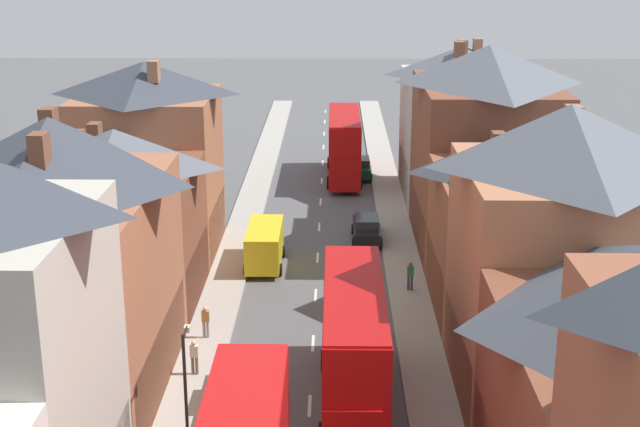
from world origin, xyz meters
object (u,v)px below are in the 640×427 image
at_px(pedestrian_mid_right, 194,356).
at_px(delivery_van, 265,244).
at_px(double_decker_bus_mid_street, 344,145).
at_px(street_lamp, 186,391).
at_px(car_parked_right_a, 235,385).
at_px(car_near_silver, 367,228).
at_px(pedestrian_far_left, 206,320).
at_px(pedestrian_far_right, 410,275).
at_px(double_decker_bus_far_approaching, 353,346).
at_px(car_near_blue, 360,167).

bearing_deg(pedestrian_mid_right, delivery_van, 81.68).
bearing_deg(double_decker_bus_mid_street, street_lamp, -98.30).
bearing_deg(double_decker_bus_mid_street, car_parked_right_a, -97.64).
distance_m(car_near_silver, pedestrian_far_left, 17.12).
distance_m(car_parked_right_a, street_lamp, 5.61).
relative_size(car_near_silver, pedestrian_mid_right, 2.77).
bearing_deg(pedestrian_far_right, car_near_silver, 103.37).
bearing_deg(double_decker_bus_mid_street, double_decker_bus_far_approaching, -90.00).
distance_m(car_near_silver, pedestrian_mid_right, 20.52).
distance_m(double_decker_bus_far_approaching, pedestrian_far_right, 13.21).
relative_size(double_decker_bus_far_approaching, car_near_blue, 2.55).
relative_size(pedestrian_mid_right, street_lamp, 0.29).
xyz_separation_m(double_decker_bus_mid_street, pedestrian_mid_right, (-6.95, -34.14, -1.78)).
relative_size(pedestrian_mid_right, pedestrian_far_right, 1.00).
bearing_deg(double_decker_bus_far_approaching, delivery_van, 106.37).
distance_m(double_decker_bus_mid_street, car_near_silver, 15.54).
xyz_separation_m(pedestrian_far_left, street_lamp, (0.93, -11.07, 2.21)).
distance_m(double_decker_bus_mid_street, pedestrian_far_right, 24.40).
xyz_separation_m(double_decker_bus_far_approaching, car_near_silver, (1.31, 21.38, -1.99)).
bearing_deg(delivery_van, pedestrian_mid_right, -98.32).
distance_m(car_near_blue, car_near_silver, 15.88).
height_order(car_near_silver, car_parked_right_a, car_parked_right_a).
xyz_separation_m(double_decker_bus_mid_street, pedestrian_far_left, (-6.97, -30.34, -1.78)).
distance_m(car_near_blue, street_lamp, 42.64).
relative_size(car_near_silver, car_parked_right_a, 1.02).
height_order(pedestrian_mid_right, pedestrian_far_left, same).
xyz_separation_m(double_decker_bus_far_approaching, car_near_blue, (1.31, 37.26, -1.98)).
height_order(delivery_van, pedestrian_far_left, delivery_van).
xyz_separation_m(car_near_silver, pedestrian_mid_right, (-8.26, -18.78, 0.21)).
bearing_deg(pedestrian_far_left, car_near_silver, 61.07).
distance_m(double_decker_bus_mid_street, street_lamp, 41.85).
xyz_separation_m(delivery_van, pedestrian_far_left, (-2.08, -10.25, -0.30)).
xyz_separation_m(car_near_blue, delivery_van, (-6.20, -20.61, 0.51)).
bearing_deg(street_lamp, car_parked_right_a, 76.88).
bearing_deg(car_parked_right_a, street_lamp, -103.12).
xyz_separation_m(double_decker_bus_far_approaching, pedestrian_mid_right, (-6.95, 2.60, -1.78)).
bearing_deg(double_decker_bus_mid_street, pedestrian_far_left, -102.95).
xyz_separation_m(car_near_blue, car_parked_right_a, (-6.20, -37.00, 0.01)).
xyz_separation_m(delivery_van, pedestrian_mid_right, (-2.06, -14.05, -0.30)).
bearing_deg(street_lamp, delivery_van, 86.91).
bearing_deg(pedestrian_mid_right, car_near_silver, 66.27).
xyz_separation_m(pedestrian_far_left, pedestrian_far_right, (10.36, 6.24, 0.00)).
distance_m(double_decker_bus_far_approaching, car_parked_right_a, 5.28).
bearing_deg(pedestrian_far_left, car_near_blue, 74.98).
height_order(car_near_blue, pedestrian_far_left, pedestrian_far_left).
relative_size(delivery_van, pedestrian_far_right, 3.23).
height_order(car_near_blue, delivery_van, delivery_van).
bearing_deg(pedestrian_far_left, pedestrian_far_right, 31.07).
xyz_separation_m(car_near_blue, pedestrian_far_right, (2.08, -24.62, 0.20)).
xyz_separation_m(double_decker_bus_far_approaching, street_lamp, (-6.04, -4.67, 0.43)).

